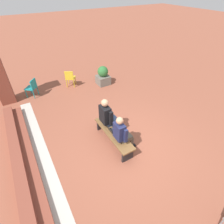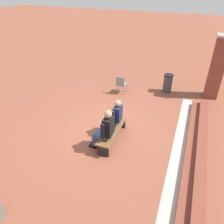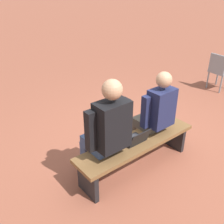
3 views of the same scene
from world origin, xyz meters
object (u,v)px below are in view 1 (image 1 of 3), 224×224
object	(u,v)px
laptop	(113,131)
plastic_chair_mid_courtyard	(32,87)
bench	(114,135)
plastic_chair_near_bench_right	(70,77)
person_student	(122,133)
planter	(103,76)
person_adult	(108,116)

from	to	relation	value
laptop	plastic_chair_mid_courtyard	world-z (taller)	plastic_chair_mid_courtyard
bench	plastic_chair_near_bench_right	world-z (taller)	plastic_chair_near_bench_right
plastic_chair_near_bench_right	plastic_chair_mid_courtyard	xyz separation A→B (m)	(-0.04, 1.77, 0.00)
person_student	laptop	xyz separation A→B (m)	(0.43, 0.08, -0.22)
person_student	plastic_chair_mid_courtyard	xyz separation A→B (m)	(4.67, 1.72, -0.24)
bench	laptop	distance (m)	0.15
laptop	plastic_chair_mid_courtyard	xyz separation A→B (m)	(4.25, 1.64, -0.02)
laptop	plastic_chair_near_bench_right	world-z (taller)	plastic_chair_near_bench_right
bench	person_student	size ratio (longest dim) A/B	1.34
laptop	planter	world-z (taller)	planter
plastic_chair_near_bench_right	person_student	bearing A→B (deg)	179.39
laptop	plastic_chair_near_bench_right	xyz separation A→B (m)	(4.29, -0.13, -0.02)
bench	plastic_chair_mid_courtyard	xyz separation A→B (m)	(4.29, 1.66, 0.13)
laptop	person_adult	bearing A→B (deg)	-11.67
plastic_chair_near_bench_right	plastic_chair_mid_courtyard	size ratio (longest dim) A/B	1.00
plastic_chair_near_bench_right	plastic_chair_mid_courtyard	distance (m)	1.77
person_adult	plastic_chair_near_bench_right	xyz separation A→B (m)	(3.87, -0.04, -0.28)
bench	plastic_chair_mid_courtyard	world-z (taller)	plastic_chair_mid_courtyard
bench	planter	distance (m)	4.07
person_adult	plastic_chair_mid_courtyard	bearing A→B (deg)	24.28
laptop	plastic_chair_near_bench_right	size ratio (longest dim) A/B	0.38
planter	laptop	bearing A→B (deg)	156.20
person_adult	plastic_chair_near_bench_right	distance (m)	3.88
person_student	planter	xyz separation A→B (m)	(4.12, -1.55, -0.28)
laptop	bench	bearing A→B (deg)	-164.60
bench	plastic_chair_near_bench_right	distance (m)	4.33
bench	person_student	xyz separation A→B (m)	(-0.38, -0.07, 0.36)
bench	person_student	distance (m)	0.53
person_student	plastic_chair_mid_courtyard	distance (m)	4.99
bench	planter	size ratio (longest dim) A/B	1.91
bench	person_student	bearing A→B (deg)	-170.05
bench	laptop	size ratio (longest dim) A/B	5.62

